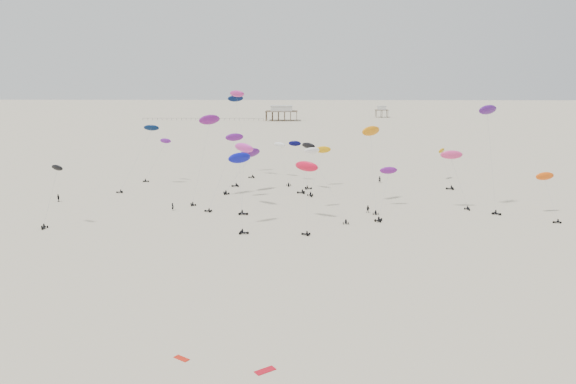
{
  "coord_description": "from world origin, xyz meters",
  "views": [
    {
      "loc": [
        2.39,
        -21.57,
        30.09
      ],
      "look_at": [
        0.0,
        88.0,
        7.0
      ],
      "focal_mm": 35.0,
      "sensor_mm": 36.0,
      "label": 1
    }
  ],
  "objects_px": {
    "rig_4": "(454,161)",
    "rig_0": "(282,153)",
    "rig_9": "(237,110)",
    "pavilion_main": "(281,114)",
    "pavilion_small": "(382,112)",
    "spectator_0": "(173,210)"
  },
  "relations": [
    {
      "from": "rig_9",
      "to": "rig_0",
      "type": "bearing_deg",
      "value": -104.11
    },
    {
      "from": "rig_9",
      "to": "pavilion_small",
      "type": "bearing_deg",
      "value": -34.31
    },
    {
      "from": "pavilion_main",
      "to": "pavilion_small",
      "type": "height_order",
      "value": "pavilion_main"
    },
    {
      "from": "rig_4",
      "to": "rig_0",
      "type": "bearing_deg",
      "value": -53.04
    },
    {
      "from": "pavilion_small",
      "to": "spectator_0",
      "type": "height_order",
      "value": "pavilion_small"
    },
    {
      "from": "pavilion_small",
      "to": "rig_9",
      "type": "xyz_separation_m",
      "value": [
        -75.82,
        -240.13,
        16.43
      ]
    },
    {
      "from": "rig_0",
      "to": "pavilion_main",
      "type": "bearing_deg",
      "value": -87.86
    },
    {
      "from": "pavilion_small",
      "to": "spectator_0",
      "type": "distance_m",
      "value": 292.46
    },
    {
      "from": "rig_9",
      "to": "pavilion_main",
      "type": "bearing_deg",
      "value": -18.38
    },
    {
      "from": "rig_9",
      "to": "rig_4",
      "type": "bearing_deg",
      "value": -141.18
    },
    {
      "from": "pavilion_main",
      "to": "spectator_0",
      "type": "bearing_deg",
      "value": -93.73
    },
    {
      "from": "rig_0",
      "to": "rig_4",
      "type": "bearing_deg",
      "value": 137.66
    },
    {
      "from": "rig_0",
      "to": "spectator_0",
      "type": "bearing_deg",
      "value": 60.03
    },
    {
      "from": "rig_0",
      "to": "spectator_0",
      "type": "height_order",
      "value": "rig_0"
    },
    {
      "from": "pavilion_main",
      "to": "rig_0",
      "type": "height_order",
      "value": "rig_0"
    },
    {
      "from": "rig_4",
      "to": "spectator_0",
      "type": "bearing_deg",
      "value": -7.53
    },
    {
      "from": "rig_0",
      "to": "spectator_0",
      "type": "distance_m",
      "value": 46.77
    },
    {
      "from": "rig_9",
      "to": "spectator_0",
      "type": "relative_size",
      "value": 13.34
    },
    {
      "from": "pavilion_small",
      "to": "rig_4",
      "type": "height_order",
      "value": "rig_4"
    },
    {
      "from": "pavilion_main",
      "to": "rig_4",
      "type": "bearing_deg",
      "value": -79.22
    },
    {
      "from": "rig_4",
      "to": "rig_9",
      "type": "relative_size",
      "value": 0.5
    },
    {
      "from": "pavilion_small",
      "to": "rig_4",
      "type": "distance_m",
      "value": 277.26
    }
  ]
}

